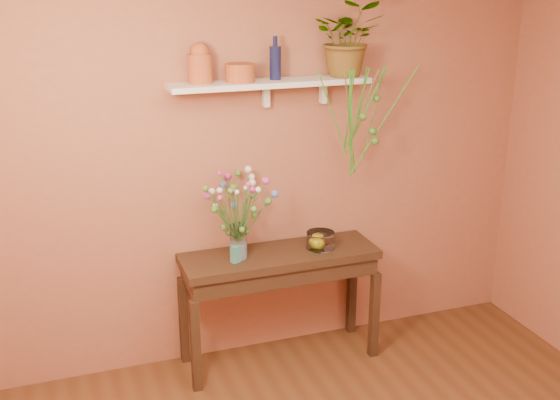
% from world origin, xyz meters
% --- Properties ---
extents(room, '(4.04, 4.04, 2.70)m').
position_xyz_m(room, '(0.00, 0.00, 1.35)').
color(room, '#573219').
rests_on(room, ground).
extents(sideboard, '(1.32, 0.43, 0.80)m').
position_xyz_m(sideboard, '(0.07, 1.77, 0.69)').
color(sideboard, '#3C2315').
rests_on(sideboard, ground).
extents(wall_shelf, '(1.30, 0.24, 0.19)m').
position_xyz_m(wall_shelf, '(0.06, 1.87, 1.92)').
color(wall_shelf, white).
rests_on(wall_shelf, room).
extents(terracotta_jug, '(0.19, 0.19, 0.25)m').
position_xyz_m(terracotta_jug, '(-0.39, 1.89, 2.06)').
color(terracotta_jug, '#AD5E2F').
rests_on(terracotta_jug, wall_shelf).
extents(terracotta_pot, '(0.20, 0.20, 0.11)m').
position_xyz_m(terracotta_pot, '(-0.15, 1.87, 1.99)').
color(terracotta_pot, '#AD5E2F').
rests_on(terracotta_pot, wall_shelf).
extents(blue_bottle, '(0.10, 0.10, 0.27)m').
position_xyz_m(blue_bottle, '(0.09, 1.89, 2.05)').
color(blue_bottle, '#11153A').
rests_on(blue_bottle, wall_shelf).
extents(spider_plant, '(0.54, 0.51, 0.48)m').
position_xyz_m(spider_plant, '(0.58, 1.88, 2.18)').
color(spider_plant, '#3F6B26').
rests_on(spider_plant, wall_shelf).
extents(plant_fronds, '(0.71, 0.36, 0.77)m').
position_xyz_m(plant_fronds, '(0.64, 1.71, 1.69)').
color(plant_fronds, '#3F6B26').
rests_on(plant_fronds, wall_shelf).
extents(glass_vase, '(0.11, 0.11, 0.23)m').
position_xyz_m(glass_vase, '(-0.21, 1.77, 0.90)').
color(glass_vase, white).
rests_on(glass_vase, sideboard).
extents(bouquet, '(0.47, 0.48, 0.47)m').
position_xyz_m(bouquet, '(-0.21, 1.78, 1.22)').
color(bouquet, '#386B28').
rests_on(bouquet, glass_vase).
extents(glass_bowl, '(0.19, 0.19, 0.11)m').
position_xyz_m(glass_bowl, '(0.36, 1.75, 0.86)').
color(glass_bowl, white).
rests_on(glass_bowl, sideboard).
extents(lemon, '(0.08, 0.08, 0.08)m').
position_xyz_m(lemon, '(0.34, 1.75, 0.85)').
color(lemon, yellow).
rests_on(lemon, glass_bowl).
extents(carton, '(0.07, 0.06, 0.11)m').
position_xyz_m(carton, '(-0.25, 1.71, 0.86)').
color(carton, teal).
rests_on(carton, sideboard).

